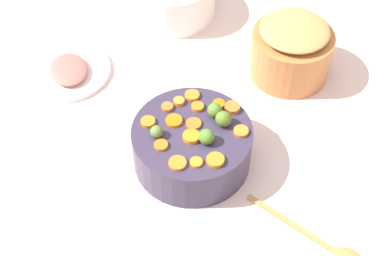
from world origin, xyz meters
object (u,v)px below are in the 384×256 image
Objects in this scene: wooden_spoon at (329,247)px; ham_plate at (68,71)px; metal_pot at (291,54)px; serving_bowl_carrots at (192,146)px.

ham_plate is at bearing -112.62° from wooden_spoon.
wooden_spoon is 0.81m from ham_plate.
metal_pot is 0.53m from wooden_spoon.
metal_pot is at bearing -159.25° from wooden_spoon.
serving_bowl_carrots reaches higher than wooden_spoon.
metal_pot reaches higher than wooden_spoon.
ham_plate is at bearing -113.65° from serving_bowl_carrots.
serving_bowl_carrots is at bearing -22.96° from metal_pot.
serving_bowl_carrots is 1.18× the size of ham_plate.
metal_pot is 0.59m from ham_plate.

